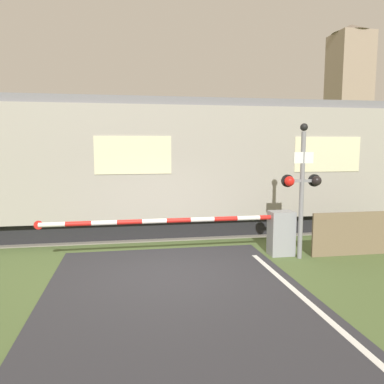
# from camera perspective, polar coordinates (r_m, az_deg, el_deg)

# --- Properties ---
(ground_plane) EXTENTS (80.00, 80.00, 0.00)m
(ground_plane) POSITION_cam_1_polar(r_m,az_deg,el_deg) (8.21, -3.29, -12.48)
(ground_plane) COLOR #4C6033
(track_bed) EXTENTS (36.00, 3.20, 0.13)m
(track_bed) POSITION_cam_1_polar(r_m,az_deg,el_deg) (12.43, -5.56, -5.62)
(track_bed) COLOR slate
(track_bed) RESTS_ON ground_plane
(train) EXTENTS (21.12, 3.20, 4.12)m
(train) POSITION_cam_1_polar(r_m,az_deg,el_deg) (12.11, -9.01, 3.96)
(train) COLOR black
(train) RESTS_ON ground_plane
(crossing_barrier) EXTENTS (6.18, 0.44, 1.12)m
(crossing_barrier) POSITION_cam_1_polar(r_m,az_deg,el_deg) (9.51, 10.33, -5.82)
(crossing_barrier) COLOR gray
(crossing_barrier) RESTS_ON ground_plane
(signal_post) EXTENTS (0.99, 0.26, 3.27)m
(signal_post) POSITION_cam_1_polar(r_m,az_deg,el_deg) (9.34, 16.45, 1.32)
(signal_post) COLOR gray
(signal_post) RESTS_ON ground_plane
(distant_building) EXTENTS (3.55, 3.55, 13.78)m
(distant_building) POSITION_cam_1_polar(r_m,az_deg,el_deg) (38.93, 22.67, 12.75)
(distant_building) COLOR gray
(distant_building) RESTS_ON ground_plane
(roadside_fence) EXTENTS (3.33, 0.06, 1.10)m
(roadside_fence) POSITION_cam_1_polar(r_m,az_deg,el_deg) (10.59, 25.91, -5.61)
(roadside_fence) COLOR #726047
(roadside_fence) RESTS_ON ground_plane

